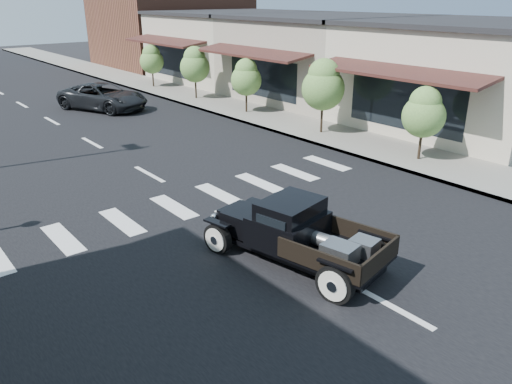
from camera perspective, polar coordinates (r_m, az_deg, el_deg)
ground at (r=12.11m, az=3.62°, el=-6.67°), size 120.00×120.00×0.00m
road at (r=24.60m, az=-20.85°, el=6.73°), size 14.00×80.00×0.02m
road_markings at (r=20.06m, az=-16.08°, el=4.13°), size 12.00×60.00×0.06m
sidewalk_right at (r=28.30m, az=-4.31°, el=9.99°), size 3.00×80.00×0.15m
storefront_near at (r=25.46m, az=23.38°, el=12.01°), size 10.00×9.00×4.50m
storefront_mid at (r=30.68m, az=8.16°, el=14.86°), size 10.00×9.00×4.50m
storefront_far at (r=37.37m, az=-2.33°, el=16.21°), size 10.00×9.00×4.50m
far_building_right at (r=45.91m, az=-9.75°, el=18.50°), size 11.00×10.00×7.00m
small_tree_a at (r=18.91m, az=18.50°, el=7.30°), size 1.53×1.53×2.54m
small_tree_b at (r=21.82m, az=7.63°, el=10.66°), size 1.82×1.82×3.03m
small_tree_c at (r=25.72m, az=-1.12°, el=11.97°), size 1.55×1.55×2.58m
small_tree_d at (r=29.55m, az=-6.97°, el=13.31°), size 1.69×1.69×2.81m
small_tree_e at (r=34.02m, az=-11.79°, el=13.87°), size 1.53×1.53×2.55m
hotrod_pickup at (r=11.28m, az=4.70°, el=-4.60°), size 2.90×4.72×1.52m
second_car at (r=28.17m, az=-17.07°, el=10.34°), size 4.08×5.44×1.37m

